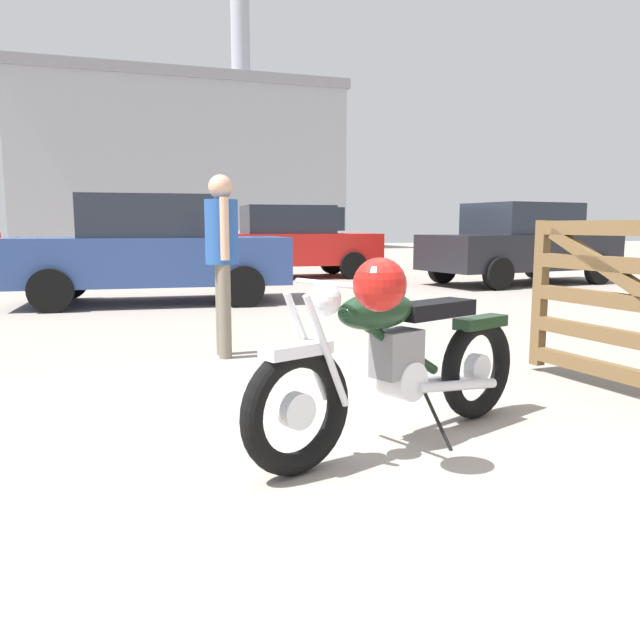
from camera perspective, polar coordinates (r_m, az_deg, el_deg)
ground_plane at (r=3.46m, az=2.12°, el=-11.93°), size 80.00×80.00×0.00m
vintage_motorcycle at (r=3.48m, az=6.82°, el=-3.42°), size 1.94×1.08×1.07m
bystander at (r=5.89m, az=-8.78°, el=6.53°), size 0.30×0.46×1.66m
silver_sedan_mid at (r=15.03m, az=-2.96°, el=7.01°), size 4.21×1.94×1.67m
pale_sedan_back at (r=10.35m, az=-14.95°, el=6.10°), size 4.26×2.03×1.67m
red_hatchback_near at (r=14.01m, az=17.53°, el=6.53°), size 4.45×2.52×1.67m
blue_hatchback_right at (r=20.14m, az=-2.25°, el=7.60°), size 4.07×2.19×1.78m
industrial_building at (r=38.91m, az=-12.93°, el=12.90°), size 17.31×14.81×16.00m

